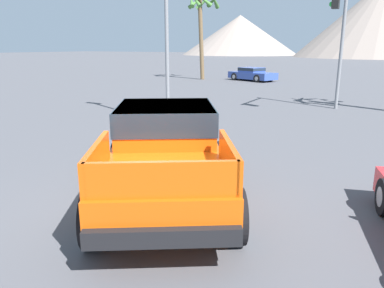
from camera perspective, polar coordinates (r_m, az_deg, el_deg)
ground_plane at (r=7.52m, az=-5.62°, el=-8.37°), size 320.00×320.00×0.00m
orange_pickup_truck at (r=7.18m, az=-4.05°, el=-0.75°), size 4.29×5.18×1.78m
parked_car_blue at (r=33.56m, az=9.14°, el=10.50°), size 4.61×3.22×1.14m
traffic_light_main at (r=18.14m, az=21.55°, el=16.62°), size 0.38×3.08×5.57m
palm_tree_tall at (r=34.50m, az=1.58°, el=19.17°), size 3.03×3.01×7.45m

